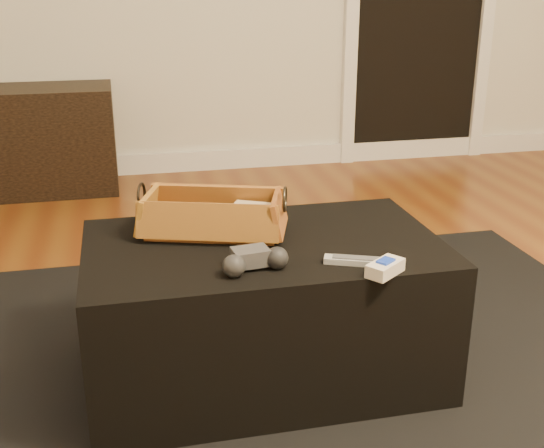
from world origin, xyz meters
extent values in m
cube|color=brown|center=(0.00, 0.00, -0.01)|extent=(5.00, 5.50, 0.01)
cube|color=white|center=(0.00, 2.73, 0.06)|extent=(5.00, 0.04, 0.12)
cube|color=black|center=(-0.19, 0.34, 0.01)|extent=(2.60, 2.00, 0.01)
cube|color=black|center=(-0.19, 0.39, 0.22)|extent=(1.00, 0.60, 0.42)
cube|color=black|center=(-0.35, 0.49, 0.46)|extent=(0.23, 0.09, 0.02)
cube|color=#CAB18C|center=(-0.21, 0.49, 0.48)|extent=(0.14, 0.12, 0.06)
cube|color=#985322|center=(-0.32, 0.50, 0.44)|extent=(0.40, 0.28, 0.01)
cube|color=#9D5523|center=(-0.29, 0.58, 0.50)|extent=(0.39, 0.16, 0.11)
cube|color=#A16524|center=(-0.35, 0.41, 0.50)|extent=(0.39, 0.16, 0.11)
cube|color=#A35524|center=(-0.14, 0.44, 0.50)|extent=(0.10, 0.20, 0.11)
cube|color=#AB7426|center=(-0.50, 0.56, 0.50)|extent=(0.10, 0.20, 0.11)
torus|color=black|center=(-0.12, 0.43, 0.54)|extent=(0.03, 0.07, 0.08)
torus|color=black|center=(-0.52, 0.56, 0.54)|extent=(0.03, 0.07, 0.08)
cube|color=#353538|center=(-0.26, 0.23, 0.46)|extent=(0.10, 0.08, 0.04)
sphere|color=black|center=(-0.31, 0.18, 0.46)|extent=(0.07, 0.07, 0.06)
sphere|color=black|center=(-0.20, 0.21, 0.46)|extent=(0.07, 0.07, 0.06)
cube|color=#A8ABB0|center=(0.01, 0.19, 0.44)|extent=(0.17, 0.10, 0.02)
cube|color=#454549|center=(0.01, 0.19, 0.45)|extent=(0.12, 0.07, 0.00)
cube|color=beige|center=(0.06, 0.11, 0.45)|extent=(0.12, 0.11, 0.03)
cube|color=blue|center=(0.06, 0.11, 0.47)|extent=(0.05, 0.05, 0.01)
camera|label=1|loc=(-0.57, -1.35, 1.14)|focal=45.00mm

